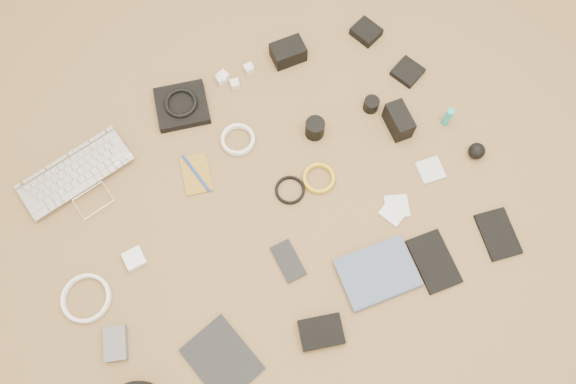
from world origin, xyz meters
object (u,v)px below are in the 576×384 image
laptop (84,186)px  paperback (389,299)px  dslr_camera (288,52)px  phone (288,261)px  tablet (222,359)px

laptop → paperback: bearing=-57.2°
dslr_camera → paperback: 0.92m
laptop → paperback: (0.68, -0.79, -0.00)m
phone → paperback: 0.33m
laptop → dslr_camera: 0.83m
dslr_camera → phone: 0.75m
phone → tablet: bearing=-150.8°
tablet → paperback: (0.53, -0.09, 0.01)m
tablet → phone: bearing=15.4°
paperback → tablet: bearing=88.1°
laptop → paperback: 1.04m
laptop → dslr_camera: size_ratio=3.21×
paperback → dslr_camera: bearing=-1.4°
dslr_camera → tablet: dslr_camera is taller
phone → dslr_camera: bearing=62.8°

